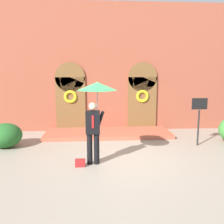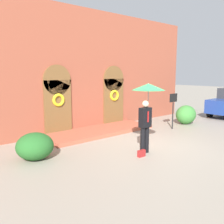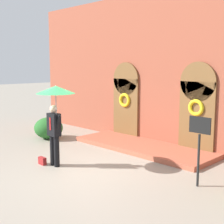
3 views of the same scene
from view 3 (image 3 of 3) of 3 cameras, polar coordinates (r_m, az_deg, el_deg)
The scene contains 6 objects.
ground_plane at distance 9.11m, azimuth -7.03°, elevation -10.27°, with size 80.00×80.00×0.00m, color gray.
building_facade at distance 11.63m, azimuth 9.23°, elevation 7.19°, with size 14.00×2.30×5.60m.
person_with_umbrella at distance 8.97m, azimuth -10.33°, elevation 1.91°, with size 1.10×1.10×2.36m.
handbag at distance 9.62m, azimuth -12.63°, elevation -8.70°, with size 0.28×0.12×0.22m, color maroon.
sign_post at distance 7.76m, azimuth 15.67°, elevation -4.91°, with size 0.56×0.06×1.72m.
shrub_left at distance 12.83m, azimuth -11.53°, elevation -2.88°, with size 1.17×1.13×0.86m, color #235B23.
Camera 3 is at (6.85, -5.25, 2.92)m, focal length 50.00 mm.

